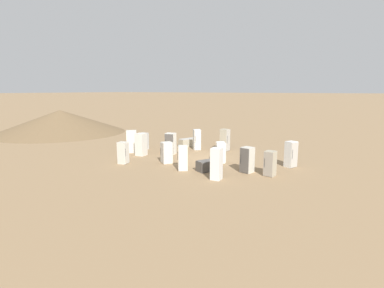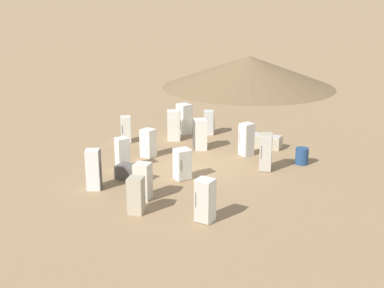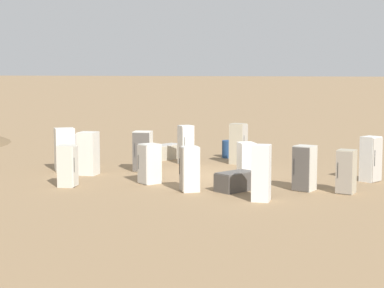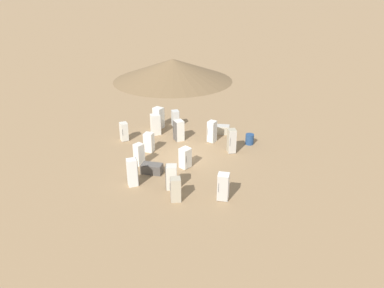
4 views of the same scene
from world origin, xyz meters
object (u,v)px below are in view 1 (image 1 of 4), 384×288
(discarded_fridge_1, at_px, (123,153))
(discarded_fridge_6, at_px, (167,153))
(discarded_fridge_3, at_px, (247,160))
(discarded_fridge_4, at_px, (208,166))
(discarded_fridge_7, at_px, (141,144))
(discarded_fridge_11, at_px, (270,163))
(discarded_fridge_5, at_px, (225,140))
(discarded_fridge_14, at_px, (189,142))
(discarded_fridge_0, at_px, (221,152))
(discarded_fridge_15, at_px, (132,141))
(discarded_fridge_9, at_px, (291,154))
(discarded_fridge_13, at_px, (171,144))
(discarded_fridge_8, at_px, (183,158))
(discarded_fridge_10, at_px, (197,140))
(discarded_fridge_2, at_px, (217,164))
(discarded_fridge_12, at_px, (144,141))
(rusty_barrel, at_px, (223,141))

(discarded_fridge_1, relative_size, discarded_fridge_6, 1.02)
(discarded_fridge_3, bearing_deg, discarded_fridge_4, 35.16)
(discarded_fridge_7, distance_m, discarded_fridge_11, 10.35)
(discarded_fridge_5, relative_size, discarded_fridge_7, 1.06)
(discarded_fridge_14, bearing_deg, discarded_fridge_0, -16.23)
(discarded_fridge_0, relative_size, discarded_fridge_15, 0.80)
(discarded_fridge_11, bearing_deg, discarded_fridge_7, 5.47)
(discarded_fridge_9, relative_size, discarded_fridge_11, 1.14)
(discarded_fridge_6, bearing_deg, discarded_fridge_9, -124.69)
(discarded_fridge_11, bearing_deg, discarded_fridge_13, -5.42)
(discarded_fridge_0, bearing_deg, discarded_fridge_8, -54.84)
(discarded_fridge_0, distance_m, discarded_fridge_10, 4.82)
(discarded_fridge_2, xyz_separation_m, discarded_fridge_8, (0.72, 2.77, -0.13))
(discarded_fridge_6, distance_m, discarded_fridge_12, 5.49)
(discarded_fridge_7, height_order, discarded_fridge_8, discarded_fridge_7)
(discarded_fridge_12, distance_m, discarded_fridge_13, 3.10)
(discarded_fridge_2, height_order, discarded_fridge_5, discarded_fridge_5)
(discarded_fridge_2, height_order, discarded_fridge_8, discarded_fridge_2)
(discarded_fridge_5, height_order, discarded_fridge_6, discarded_fridge_5)
(discarded_fridge_0, height_order, discarded_fridge_15, discarded_fridge_15)
(discarded_fridge_7, bearing_deg, discarded_fridge_13, 37.17)
(discarded_fridge_0, height_order, discarded_fridge_2, discarded_fridge_2)
(discarded_fridge_11, height_order, discarded_fridge_12, discarded_fridge_11)
(discarded_fridge_3, distance_m, discarded_fridge_7, 8.91)
(discarded_fridge_6, bearing_deg, discarded_fridge_8, -174.68)
(discarded_fridge_2, bearing_deg, discarded_fridge_6, 154.72)
(discarded_fridge_10, distance_m, discarded_fridge_13, 2.70)
(discarded_fridge_2, bearing_deg, discarded_fridge_11, 38.19)
(discarded_fridge_3, bearing_deg, discarded_fridge_5, -40.36)
(discarded_fridge_4, height_order, discarded_fridge_8, discarded_fridge_8)
(discarded_fridge_14, distance_m, rusty_barrel, 3.17)
(discarded_fridge_0, relative_size, discarded_fridge_11, 0.96)
(discarded_fridge_0, distance_m, discarded_fridge_13, 4.73)
(discarded_fridge_6, distance_m, discarded_fridge_9, 8.44)
(discarded_fridge_5, distance_m, discarded_fridge_7, 6.99)
(discarded_fridge_6, distance_m, discarded_fridge_10, 5.19)
(discarded_fridge_1, relative_size, discarded_fridge_7, 0.87)
(discarded_fridge_2, bearing_deg, discarded_fridge_14, 124.93)
(discarded_fridge_8, relative_size, discarded_fridge_9, 0.92)
(discarded_fridge_10, height_order, discarded_fridge_14, discarded_fridge_10)
(discarded_fridge_11, bearing_deg, discarded_fridge_8, 24.81)
(discarded_fridge_7, relative_size, discarded_fridge_15, 0.96)
(discarded_fridge_12, bearing_deg, discarded_fridge_7, -56.41)
(discarded_fridge_4, height_order, discarded_fridge_7, discarded_fridge_7)
(discarded_fridge_2, distance_m, discarded_fridge_6, 5.05)
(discarded_fridge_2, relative_size, discarded_fridge_11, 1.22)
(discarded_fridge_4, xyz_separation_m, discarded_fridge_11, (0.89, -3.71, 0.42))
(discarded_fridge_6, relative_size, rusty_barrel, 1.78)
(discarded_fridge_8, bearing_deg, discarded_fridge_3, -101.07)
(discarded_fridge_7, distance_m, discarded_fridge_12, 2.43)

